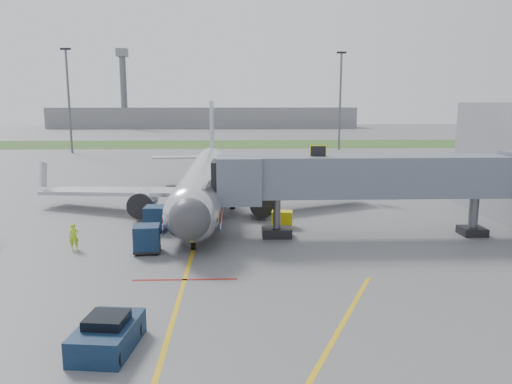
{
  "coord_description": "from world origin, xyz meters",
  "views": [
    {
      "loc": [
        3.02,
        -31.31,
        10.0
      ],
      "look_at": [
        4.49,
        6.41,
        3.2
      ],
      "focal_mm": 35.0,
      "sensor_mm": 36.0,
      "label": 1
    }
  ],
  "objects_px": {
    "belt_loader": "(178,205)",
    "ramp_worker": "(74,237)",
    "airliner": "(205,182)",
    "pushback_tug": "(108,335)"
  },
  "relations": [
    {
      "from": "belt_loader",
      "to": "ramp_worker",
      "type": "xyz_separation_m",
      "value": [
        -5.66,
        -12.37,
        0.41
      ]
    },
    {
      "from": "airliner",
      "to": "pushback_tug",
      "type": "height_order",
      "value": "airliner"
    },
    {
      "from": "airliner",
      "to": "ramp_worker",
      "type": "height_order",
      "value": "airliner"
    },
    {
      "from": "airliner",
      "to": "pushback_tug",
      "type": "bearing_deg",
      "value": -94.87
    },
    {
      "from": "belt_loader",
      "to": "pushback_tug",
      "type": "bearing_deg",
      "value": -89.58
    },
    {
      "from": "belt_loader",
      "to": "ramp_worker",
      "type": "height_order",
      "value": "belt_loader"
    },
    {
      "from": "airliner",
      "to": "belt_loader",
      "type": "relative_size",
      "value": 8.33
    },
    {
      "from": "airliner",
      "to": "ramp_worker",
      "type": "bearing_deg",
      "value": -122.2
    },
    {
      "from": "belt_loader",
      "to": "ramp_worker",
      "type": "distance_m",
      "value": 13.61
    },
    {
      "from": "ramp_worker",
      "to": "pushback_tug",
      "type": "bearing_deg",
      "value": -87.44
    }
  ]
}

